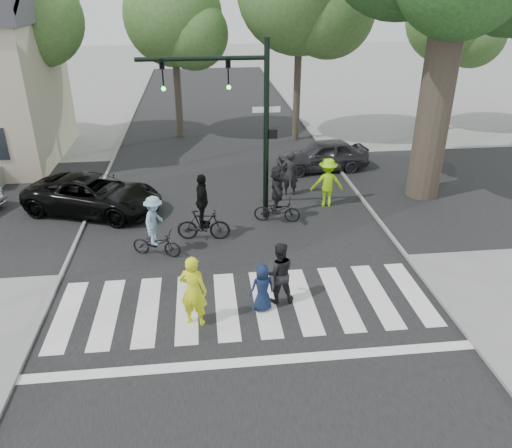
{
  "coord_description": "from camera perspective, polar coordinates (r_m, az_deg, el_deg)",
  "views": [
    {
      "loc": [
        -0.93,
        -9.64,
        7.52
      ],
      "look_at": [
        0.5,
        3.0,
        1.3
      ],
      "focal_mm": 35.0,
      "sensor_mm": 36.0,
      "label": 1
    }
  ],
  "objects": [
    {
      "name": "pedestrian_woman",
      "position": [
        11.97,
        -7.17,
        -7.61
      ],
      "size": [
        0.78,
        0.64,
        1.85
      ],
      "primitive_type": "imported",
      "rotation": [
        0.0,
        0.0,
        2.8
      ],
      "color": "#DDEE1B",
      "rests_on": "ground"
    },
    {
      "name": "bystander_dark",
      "position": [
        19.25,
        3.91,
        5.79
      ],
      "size": [
        0.7,
        0.52,
        1.75
      ],
      "primitive_type": "imported",
      "rotation": [
        0.0,
        0.0,
        2.97
      ],
      "color": "black",
      "rests_on": "ground"
    },
    {
      "name": "curb_right",
      "position": [
        17.49,
        14.21,
        -0.08
      ],
      "size": [
        0.1,
        70.0,
        0.1
      ],
      "primitive_type": "cube",
      "color": "gray",
      "rests_on": "ground"
    },
    {
      "name": "curb_left",
      "position": [
        16.95,
        -19.81,
        -1.78
      ],
      "size": [
        0.1,
        70.0,
        0.1
      ],
      "primitive_type": "cube",
      "color": "gray",
      "rests_on": "ground"
    },
    {
      "name": "car_suv",
      "position": [
        18.69,
        -18.08,
        3.22
      ],
      "size": [
        5.32,
        3.78,
        1.35
      ],
      "primitive_type": "imported",
      "rotation": [
        0.0,
        0.0,
        1.22
      ],
      "color": "black",
      "rests_on": "ground"
    },
    {
      "name": "crosswalk",
      "position": [
        12.79,
        -1.06,
        -9.93
      ],
      "size": [
        10.0,
        3.85,
        0.01
      ],
      "color": "silver",
      "rests_on": "ground"
    },
    {
      "name": "road_cross",
      "position": [
        19.2,
        -3.17,
        2.97
      ],
      "size": [
        70.0,
        10.0,
        0.01
      ],
      "primitive_type": "cube",
      "color": "black",
      "rests_on": "ground"
    },
    {
      "name": "pedestrian_child",
      "position": [
        12.51,
        0.71,
        -7.31
      ],
      "size": [
        0.7,
        0.54,
        1.28
      ],
      "primitive_type": "imported",
      "rotation": [
        0.0,
        0.0,
        3.38
      ],
      "color": "#131F3E",
      "rests_on": "ground"
    },
    {
      "name": "cyclist_mid",
      "position": [
        15.82,
        -6.09,
        1.19
      ],
      "size": [
        1.74,
        1.07,
        2.22
      ],
      "color": "black",
      "rests_on": "ground"
    },
    {
      "name": "road_stem",
      "position": [
        16.49,
        -2.51,
        -1.1
      ],
      "size": [
        10.0,
        70.0,
        0.01
      ],
      "primitive_type": "cube",
      "color": "black",
      "rests_on": "ground"
    },
    {
      "name": "bg_tree_2",
      "position": [
        26.33,
        -8.9,
        21.98
      ],
      "size": [
        5.04,
        4.8,
        8.4
      ],
      "color": "brown",
      "rests_on": "ground"
    },
    {
      "name": "bg_tree_1",
      "position": [
        26.31,
        -25.61,
        21.87
      ],
      "size": [
        6.09,
        5.8,
        9.8
      ],
      "color": "brown",
      "rests_on": "ground"
    },
    {
      "name": "bg_tree_4",
      "position": [
        29.0,
        22.02,
        20.6
      ],
      "size": [
        4.83,
        4.6,
        8.15
      ],
      "color": "brown",
      "rests_on": "ground"
    },
    {
      "name": "ground",
      "position": [
        12.26,
        -0.76,
        -11.77
      ],
      "size": [
        120.0,
        120.0,
        0.0
      ],
      "primitive_type": "plane",
      "color": "gray",
      "rests_on": "ground"
    },
    {
      "name": "bystander_hivis",
      "position": [
        18.39,
        8.14,
        4.72
      ],
      "size": [
        1.22,
        0.75,
        1.82
      ],
      "primitive_type": "imported",
      "rotation": [
        0.0,
        0.0,
        3.08
      ],
      "color": "#9AEA0E",
      "rests_on": "ground"
    },
    {
      "name": "cyclist_left",
      "position": [
        15.13,
        -11.44,
        -0.74
      ],
      "size": [
        1.61,
        1.11,
        1.92
      ],
      "color": "black",
      "rests_on": "ground"
    },
    {
      "name": "cyclist_right",
      "position": [
        16.98,
        2.45,
        3.08
      ],
      "size": [
        1.67,
        1.55,
        2.02
      ],
      "color": "black",
      "rests_on": "ground"
    },
    {
      "name": "traffic_signal",
      "position": [
        16.3,
        -1.83,
        13.21
      ],
      "size": [
        4.45,
        0.29,
        6.0
      ],
      "color": "black",
      "rests_on": "ground"
    },
    {
      "name": "car_grey",
      "position": [
        22.14,
        7.6,
        7.82
      ],
      "size": [
        4.12,
        2.02,
        1.35
      ],
      "primitive_type": "imported",
      "rotation": [
        0.0,
        0.0,
        -1.46
      ],
      "color": "#2F2F33",
      "rests_on": "ground"
    },
    {
      "name": "pedestrian_adult",
      "position": [
        12.74,
        2.62,
        -5.59
      ],
      "size": [
        0.82,
        0.65,
        1.68
      ],
      "primitive_type": "imported",
      "rotation": [
        0.0,
        0.0,
        3.13
      ],
      "color": "black",
      "rests_on": "ground"
    }
  ]
}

